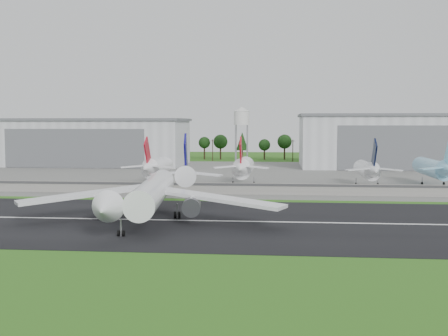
# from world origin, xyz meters

# --- Properties ---
(ground) EXTENTS (600.00, 600.00, 0.00)m
(ground) POSITION_xyz_m (0.00, 0.00, 0.00)
(ground) COLOR #255814
(ground) RESTS_ON ground
(runway) EXTENTS (320.00, 60.00, 0.10)m
(runway) POSITION_xyz_m (0.00, 10.00, 0.05)
(runway) COLOR black
(runway) RESTS_ON ground
(runway_centerline) EXTENTS (220.00, 1.00, 0.02)m
(runway_centerline) POSITION_xyz_m (0.00, 10.00, 0.11)
(runway_centerline) COLOR white
(runway_centerline) RESTS_ON runway
(apron) EXTENTS (320.00, 150.00, 0.10)m
(apron) POSITION_xyz_m (0.00, 120.00, 0.05)
(apron) COLOR slate
(apron) RESTS_ON ground
(blast_fence) EXTENTS (240.00, 0.61, 3.50)m
(blast_fence) POSITION_xyz_m (0.00, 54.99, 1.81)
(blast_fence) COLOR gray
(blast_fence) RESTS_ON ground
(hangar_west) EXTENTS (97.00, 44.00, 23.20)m
(hangar_west) POSITION_xyz_m (-80.00, 164.92, 11.63)
(hangar_west) COLOR silver
(hangar_west) RESTS_ON ground
(hangar_east) EXTENTS (102.00, 47.00, 25.20)m
(hangar_east) POSITION_xyz_m (75.00, 164.92, 12.63)
(hangar_east) COLOR silver
(hangar_east) RESTS_ON ground
(water_tower) EXTENTS (8.40, 8.40, 29.40)m
(water_tower) POSITION_xyz_m (-5.00, 185.00, 24.55)
(water_tower) COLOR #99999E
(water_tower) RESTS_ON ground
(utility_poles) EXTENTS (230.00, 3.00, 12.00)m
(utility_poles) POSITION_xyz_m (0.00, 200.00, 0.00)
(utility_poles) COLOR black
(utility_poles) RESTS_ON ground
(treeline) EXTENTS (320.00, 16.00, 22.00)m
(treeline) POSITION_xyz_m (0.00, 215.00, 0.00)
(treeline) COLOR black
(treeline) RESTS_ON ground
(main_airliner) EXTENTS (56.95, 59.26, 18.17)m
(main_airliner) POSITION_xyz_m (-12.51, 9.57, 4.89)
(main_airliner) COLOR white
(main_airliner) RESTS_ON runway
(parked_jet_red_a) EXTENTS (7.36, 31.29, 16.71)m
(parked_jet_red_a) POSITION_xyz_m (-26.62, 76.56, 6.20)
(parked_jet_red_a) COLOR white
(parked_jet_red_a) RESTS_ON ground
(parked_jet_red_b) EXTENTS (7.36, 31.29, 16.81)m
(parked_jet_red_b) POSITION_xyz_m (2.72, 76.58, 6.30)
(parked_jet_red_b) COLOR white
(parked_jet_red_b) RESTS_ON ground
(parked_jet_navy) EXTENTS (7.36, 31.29, 16.38)m
(parked_jet_navy) POSITION_xyz_m (43.02, 76.51, 5.90)
(parked_jet_navy) COLOR white
(parked_jet_navy) RESTS_ON ground
(parked_jet_skyblue) EXTENTS (7.36, 37.29, 16.72)m
(parked_jet_skyblue) POSITION_xyz_m (65.22, 81.57, 6.16)
(parked_jet_skyblue) COLOR #87C9EA
(parked_jet_skyblue) RESTS_ON ground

